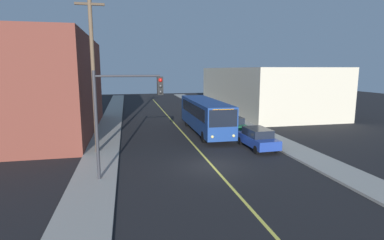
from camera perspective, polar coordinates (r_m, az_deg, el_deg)
ground_plane at (r=19.76m, az=3.90°, el=-8.72°), size 120.00×120.00×0.00m
sidewalk_left at (r=28.74m, az=-15.93°, el=-3.08°), size 2.50×90.00×0.15m
sidewalk_right at (r=31.28m, az=11.61°, el=-1.89°), size 2.50×90.00×0.15m
lane_stripe_center at (r=33.99m, az=-3.12°, el=-0.91°), size 0.16×60.00×0.01m
building_left_brick at (r=32.39m, az=-27.09°, el=5.76°), size 10.00×18.83×9.25m
building_right_warehouse at (r=46.09m, az=13.23°, el=5.63°), size 12.00×23.95×6.43m
city_bus at (r=29.73m, az=2.44°, el=1.11°), size 2.65×12.18×3.20m
parked_car_blue at (r=24.31m, az=12.31°, el=-3.36°), size 1.95×4.46×1.62m
parked_car_green at (r=29.79m, az=7.68°, el=-0.85°), size 1.87×4.42×1.62m
utility_pole_near at (r=22.80m, az=-18.34°, el=10.33°), size 2.40×0.28×12.00m
traffic_signal_left_corner at (r=16.84m, az=-12.67°, el=2.90°), size 3.75×0.48×6.00m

